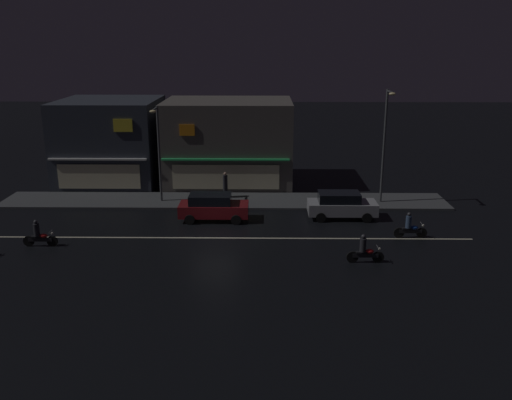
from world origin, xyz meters
name	(u,v)px	position (x,y,z in m)	size (l,w,h in m)	color
ground_plane	(215,238)	(0.00, 0.00, 0.00)	(140.00, 140.00, 0.00)	black
lane_divider_stripe	(215,238)	(0.00, 0.00, 0.01)	(29.21, 0.16, 0.01)	beige
sidewalk_far	(224,201)	(0.00, 7.27, 0.07)	(30.75, 3.81, 0.14)	#424447
storefront_left_block	(111,141)	(-9.22, 12.99, 3.21)	(7.48, 7.79, 6.43)	#2D333D
storefront_center_block	(228,142)	(0.00, 12.78, 3.20)	(9.69, 7.38, 6.41)	#56514C
streetlamp_west	(158,146)	(-4.34, 6.81, 4.02)	(0.44, 1.64, 6.51)	#47494C
streetlamp_mid	(385,138)	(10.80, 6.79, 4.61)	(0.44, 1.64, 7.64)	#47494C
pedestrian_on_sidewalk	(225,185)	(0.04, 7.99, 0.98)	(0.33, 0.33, 1.80)	#232328
parked_car_near_kerb	(341,205)	(7.64, 3.76, 0.87)	(4.30, 1.98, 1.67)	#9EA0A5
parked_car_trailing	(213,207)	(-0.42, 3.26, 0.87)	(4.30, 1.98, 1.67)	maroon
motorcycle_lead	(39,235)	(-9.51, -1.42, 0.63)	(1.90, 0.60, 1.52)	black
motorcycle_opposite_lane	(365,251)	(7.85, -3.47, 0.63)	(1.90, 0.60, 1.52)	black
motorcycle_trailing_far	(410,227)	(11.06, 0.20, 0.63)	(1.90, 0.60, 1.52)	black
traffic_cone	(217,211)	(-0.22, 4.16, 0.28)	(0.36, 0.36, 0.55)	orange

